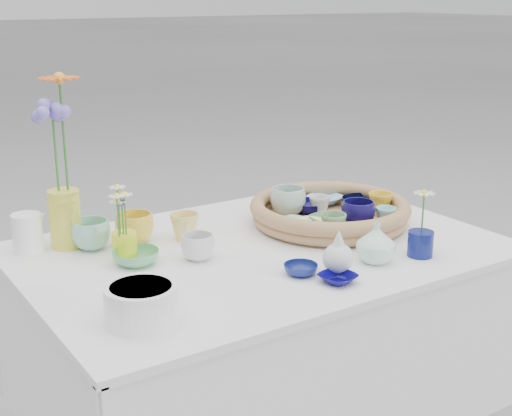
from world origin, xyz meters
TOP-DOWN VIEW (x-y plane):
  - wicker_tray at (0.28, 0.05)m, footprint 0.47×0.47m
  - tray_ceramic_0 at (0.27, 0.14)m, footprint 0.13×0.13m
  - tray_ceramic_1 at (0.42, 0.08)m, footprint 0.13×0.13m
  - tray_ceramic_2 at (0.43, -0.00)m, footprint 0.09×0.09m
  - tray_ceramic_3 at (0.24, 0.00)m, footprint 0.11×0.11m
  - tray_ceramic_4 at (0.18, -0.09)m, footprint 0.09×0.09m
  - tray_ceramic_5 at (0.14, 0.04)m, footprint 0.11×0.11m
  - tray_ceramic_6 at (0.20, 0.15)m, footprint 0.11×0.11m
  - tray_ceramic_7 at (0.28, 0.10)m, footprint 0.07×0.07m
  - tray_ceramic_8 at (0.37, 0.18)m, footprint 0.13×0.13m
  - tray_ceramic_9 at (0.30, -0.05)m, footprint 0.10×0.10m
  - tray_ceramic_10 at (0.17, -0.01)m, footprint 0.14×0.14m
  - tray_ceramic_11 at (0.37, -0.09)m, footprint 0.07×0.07m
  - tray_ceramic_12 at (0.25, 0.21)m, footprint 0.08×0.08m
  - loose_ceramic_0 at (-0.27, 0.22)m, footprint 0.14×0.14m
  - loose_ceramic_1 at (-0.14, 0.17)m, footprint 0.10×0.10m
  - loose_ceramic_2 at (-0.33, 0.06)m, footprint 0.14×0.14m
  - loose_ceramic_3 at (-0.19, 0.01)m, footprint 0.10×0.10m
  - loose_ceramic_4 at (-0.03, -0.22)m, footprint 0.11×0.11m
  - loose_ceramic_5 at (-0.39, 0.23)m, footprint 0.13×0.13m
  - loose_ceramic_6 at (0.02, -0.31)m, footprint 0.10×0.10m
  - fluted_bowl at (-0.46, -0.25)m, footprint 0.20×0.20m
  - bud_vase_paleblue at (0.06, -0.26)m, footprint 0.10×0.10m
  - bud_vase_seafoam at (0.18, -0.26)m, footprint 0.10×0.10m
  - bud_vase_cobalt at (0.31, -0.29)m, footprint 0.07×0.07m
  - single_daisy at (0.32, -0.28)m, footprint 0.07×0.07m
  - tall_vase_yellow at (-0.44, 0.29)m, footprint 0.11×0.11m
  - gerbera at (-0.42, 0.29)m, footprint 0.14×0.14m
  - hydrangea at (-0.45, 0.29)m, footprint 0.09×0.09m
  - white_pitcher at (-0.54, 0.30)m, footprint 0.12×0.10m
  - daisy_cup at (-0.34, 0.12)m, footprint 0.07×0.07m
  - daisy_posy at (-0.35, 0.11)m, footprint 0.10×0.10m

SIDE VIEW (x-z plane):
  - loose_ceramic_6 at x=0.02m, z-range 0.77..0.79m
  - loose_ceramic_4 at x=-0.03m, z-range 0.77..0.79m
  - loose_ceramic_2 at x=-0.33m, z-range 0.77..0.80m
  - tray_ceramic_5 at x=0.14m, z-range 0.78..0.81m
  - tray_ceramic_8 at x=0.37m, z-range 0.78..0.81m
  - tray_ceramic_10 at x=0.17m, z-range 0.78..0.81m
  - tray_ceramic_3 at x=0.24m, z-range 0.78..0.81m
  - bud_vase_cobalt at x=0.31m, z-range 0.77..0.83m
  - loose_ceramic_3 at x=-0.19m, z-range 0.77..0.83m
  - daisy_cup at x=-0.34m, z-range 0.77..0.83m
  - tray_ceramic_0 at x=0.27m, z-range 0.78..0.82m
  - tray_ceramic_1 at x=0.42m, z-range 0.78..0.82m
  - loose_ceramic_1 at x=-0.14m, z-range 0.77..0.84m
  - wicker_tray at x=0.28m, z-range 0.77..0.84m
  - loose_ceramic_5 at x=-0.39m, z-range 0.77..0.85m
  - fluted_bowl at x=-0.46m, z-range 0.77..0.85m
  - loose_ceramic_0 at x=-0.27m, z-range 0.77..0.85m
  - tray_ceramic_11 at x=0.37m, z-range 0.78..0.84m
  - tray_ceramic_7 at x=0.28m, z-range 0.78..0.84m
  - tray_ceramic_12 at x=0.25m, z-range 0.78..0.84m
  - tray_ceramic_4 at x=0.18m, z-range 0.78..0.85m
  - tray_ceramic_2 at x=0.43m, z-range 0.78..0.85m
  - white_pitcher at x=-0.54m, z-range 0.77..0.87m
  - bud_vase_seafoam at x=0.18m, z-range 0.77..0.87m
  - tray_ceramic_9 at x=0.30m, z-range 0.78..0.86m
  - bud_vase_paleblue at x=0.06m, z-range 0.77..0.88m
  - tray_ceramic_6 at x=0.20m, z-range 0.78..0.87m
  - tall_vase_yellow at x=-0.44m, z-range 0.77..0.92m
  - single_daisy at x=0.32m, z-range 0.82..0.94m
  - daisy_posy at x=-0.35m, z-range 0.83..0.96m
  - hydrangea at x=-0.45m, z-range 0.88..1.18m
  - gerbera at x=-0.42m, z-range 0.91..1.23m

